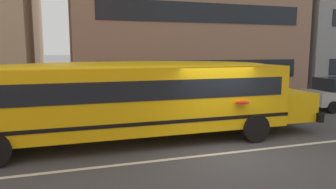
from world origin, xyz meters
TOP-DOWN VIEW (x-y plane):
  - ground_plane at (0.00, 0.00)m, footprint 400.00×400.00m
  - sidewalk_far at (0.00, 7.05)m, footprint 120.00×3.00m
  - lane_centreline at (0.00, 0.00)m, footprint 110.00×0.16m
  - school_bus at (-2.25, 1.93)m, footprint 12.05×2.90m

SIDE VIEW (x-z plane):
  - ground_plane at x=0.00m, z-range 0.00..0.00m
  - lane_centreline at x=0.00m, z-range 0.00..0.01m
  - sidewalk_far at x=0.00m, z-range 0.00..0.01m
  - school_bus at x=-2.25m, z-range 0.25..2.94m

